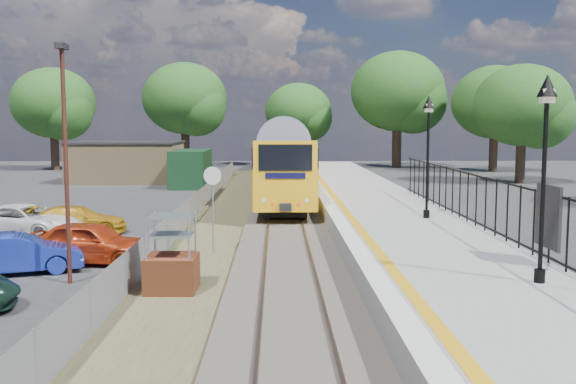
{
  "coord_description": "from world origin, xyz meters",
  "views": [
    {
      "loc": [
        -0.35,
        -17.9,
        4.4
      ],
      "look_at": [
        0.05,
        4.95,
        2.0
      ],
      "focal_mm": 40.0,
      "sensor_mm": 36.0,
      "label": 1
    }
  ],
  "objects_px": {
    "car_blue": "(19,254)",
    "car_yellow": "(78,220)",
    "car_red": "(90,242)",
    "victorian_lamp_north": "(428,128)",
    "brick_plinth": "(172,255)",
    "carpark_lamp": "(65,148)",
    "speed_sign": "(213,195)",
    "train": "(282,153)",
    "car_white": "(25,221)",
    "victorian_lamp_south": "(546,130)"
  },
  "relations": [
    {
      "from": "carpark_lamp",
      "to": "victorian_lamp_north",
      "type": "bearing_deg",
      "value": 28.91
    },
    {
      "from": "car_red",
      "to": "car_yellow",
      "type": "bearing_deg",
      "value": 28.78
    },
    {
      "from": "car_white",
      "to": "brick_plinth",
      "type": "bearing_deg",
      "value": -125.58
    },
    {
      "from": "speed_sign",
      "to": "car_red",
      "type": "bearing_deg",
      "value": -151.76
    },
    {
      "from": "train",
      "to": "victorian_lamp_north",
      "type": "bearing_deg",
      "value": -77.16
    },
    {
      "from": "carpark_lamp",
      "to": "speed_sign",
      "type": "bearing_deg",
      "value": 45.79
    },
    {
      "from": "brick_plinth",
      "to": "speed_sign",
      "type": "relative_size",
      "value": 0.69
    },
    {
      "from": "victorian_lamp_north",
      "to": "car_yellow",
      "type": "xyz_separation_m",
      "value": [
        -13.73,
        1.93,
        -3.73
      ]
    },
    {
      "from": "train",
      "to": "speed_sign",
      "type": "height_order",
      "value": "train"
    },
    {
      "from": "car_blue",
      "to": "carpark_lamp",
      "type": "bearing_deg",
      "value": -142.48
    },
    {
      "from": "victorian_lamp_south",
      "to": "brick_plinth",
      "type": "height_order",
      "value": "victorian_lamp_south"
    },
    {
      "from": "car_yellow",
      "to": "speed_sign",
      "type": "bearing_deg",
      "value": -132.99
    },
    {
      "from": "victorian_lamp_south",
      "to": "car_white",
      "type": "xyz_separation_m",
      "value": [
        -15.73,
        11.12,
        -3.65
      ]
    },
    {
      "from": "car_yellow",
      "to": "car_blue",
      "type": "bearing_deg",
      "value": 177.7
    },
    {
      "from": "car_blue",
      "to": "brick_plinth",
      "type": "bearing_deg",
      "value": -134.58
    },
    {
      "from": "brick_plinth",
      "to": "victorian_lamp_south",
      "type": "bearing_deg",
      "value": -16.99
    },
    {
      "from": "brick_plinth",
      "to": "car_blue",
      "type": "distance_m",
      "value": 5.42
    },
    {
      "from": "carpark_lamp",
      "to": "car_red",
      "type": "relative_size",
      "value": 1.64
    },
    {
      "from": "carpark_lamp",
      "to": "car_blue",
      "type": "height_order",
      "value": "carpark_lamp"
    },
    {
      "from": "car_yellow",
      "to": "car_white",
      "type": "distance_m",
      "value": 1.98
    },
    {
      "from": "brick_plinth",
      "to": "car_white",
      "type": "bearing_deg",
      "value": 129.99
    },
    {
      "from": "train",
      "to": "car_red",
      "type": "xyz_separation_m",
      "value": [
        -6.29,
        -26.96,
        -1.66
      ]
    },
    {
      "from": "car_red",
      "to": "victorian_lamp_north",
      "type": "bearing_deg",
      "value": -64.21
    },
    {
      "from": "train",
      "to": "victorian_lamp_south",
      "type": "bearing_deg",
      "value": -80.61
    },
    {
      "from": "car_blue",
      "to": "car_yellow",
      "type": "distance_m",
      "value": 7.04
    },
    {
      "from": "carpark_lamp",
      "to": "car_yellow",
      "type": "height_order",
      "value": "carpark_lamp"
    },
    {
      "from": "train",
      "to": "car_blue",
      "type": "relative_size",
      "value": 11.18
    },
    {
      "from": "car_yellow",
      "to": "car_white",
      "type": "xyz_separation_m",
      "value": [
        -1.8,
        -0.82,
        0.08
      ]
    },
    {
      "from": "victorian_lamp_north",
      "to": "car_yellow",
      "type": "distance_m",
      "value": 14.36
    },
    {
      "from": "brick_plinth",
      "to": "car_yellow",
      "type": "bearing_deg",
      "value": 119.76
    },
    {
      "from": "car_blue",
      "to": "car_yellow",
      "type": "relative_size",
      "value": 0.94
    },
    {
      "from": "speed_sign",
      "to": "car_yellow",
      "type": "bearing_deg",
      "value": 154.38
    },
    {
      "from": "victorian_lamp_north",
      "to": "speed_sign",
      "type": "relative_size",
      "value": 1.52
    },
    {
      "from": "brick_plinth",
      "to": "car_yellow",
      "type": "xyz_separation_m",
      "value": [
        -5.32,
        9.3,
        -0.44
      ]
    },
    {
      "from": "carpark_lamp",
      "to": "car_blue",
      "type": "relative_size",
      "value": 1.8
    },
    {
      "from": "carpark_lamp",
      "to": "brick_plinth",
      "type": "bearing_deg",
      "value": -19.38
    },
    {
      "from": "speed_sign",
      "to": "victorian_lamp_north",
      "type": "bearing_deg",
      "value": 30.01
    },
    {
      "from": "speed_sign",
      "to": "car_white",
      "type": "relative_size",
      "value": 0.65
    },
    {
      "from": "speed_sign",
      "to": "car_red",
      "type": "height_order",
      "value": "speed_sign"
    },
    {
      "from": "victorian_lamp_north",
      "to": "car_white",
      "type": "distance_m",
      "value": 15.99
    },
    {
      "from": "speed_sign",
      "to": "car_blue",
      "type": "bearing_deg",
      "value": -143.87
    },
    {
      "from": "carpark_lamp",
      "to": "car_white",
      "type": "height_order",
      "value": "carpark_lamp"
    },
    {
      "from": "speed_sign",
      "to": "carpark_lamp",
      "type": "height_order",
      "value": "carpark_lamp"
    },
    {
      "from": "victorian_lamp_north",
      "to": "victorian_lamp_south",
      "type": "bearing_deg",
      "value": -88.85
    },
    {
      "from": "victorian_lamp_north",
      "to": "car_yellow",
      "type": "relative_size",
      "value": 1.18
    },
    {
      "from": "victorian_lamp_north",
      "to": "car_blue",
      "type": "height_order",
      "value": "victorian_lamp_north"
    },
    {
      "from": "train",
      "to": "car_white",
      "type": "relative_size",
      "value": 8.76
    },
    {
      "from": "car_red",
      "to": "car_white",
      "type": "relative_size",
      "value": 0.86
    },
    {
      "from": "victorian_lamp_north",
      "to": "car_red",
      "type": "height_order",
      "value": "victorian_lamp_north"
    },
    {
      "from": "victorian_lamp_north",
      "to": "brick_plinth",
      "type": "xyz_separation_m",
      "value": [
        -8.41,
        -7.37,
        -3.29
      ]
    }
  ]
}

